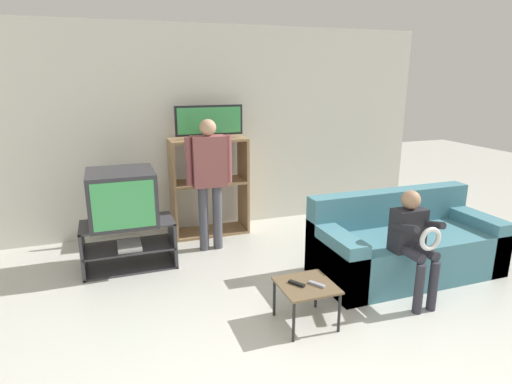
# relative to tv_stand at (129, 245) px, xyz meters

# --- Properties ---
(wall_back) EXTENTS (6.40, 0.06, 2.60)m
(wall_back) POSITION_rel_tv_stand_xyz_m (0.97, 1.00, 1.05)
(wall_back) COLOR silver
(wall_back) RESTS_ON ground_plane
(tv_stand) EXTENTS (0.95, 0.47, 0.50)m
(tv_stand) POSITION_rel_tv_stand_xyz_m (0.00, 0.00, 0.00)
(tv_stand) COLOR #38383D
(tv_stand) RESTS_ON ground_plane
(television_main) EXTENTS (0.66, 0.65, 0.55)m
(television_main) POSITION_rel_tv_stand_xyz_m (-0.03, 0.01, 0.53)
(television_main) COLOR #2D2D33
(television_main) RESTS_ON tv_stand
(media_shelf) EXTENTS (0.95, 0.43, 1.24)m
(media_shelf) POSITION_rel_tv_stand_xyz_m (1.05, 0.72, 0.38)
(media_shelf) COLOR #9E7A51
(media_shelf) RESTS_ON ground_plane
(television_flat) EXTENTS (0.84, 0.20, 0.40)m
(television_flat) POSITION_rel_tv_stand_xyz_m (1.08, 0.70, 1.18)
(television_flat) COLOR black
(television_flat) RESTS_ON media_shelf
(snack_table) EXTENTS (0.44, 0.44, 0.36)m
(snack_table) POSITION_rel_tv_stand_xyz_m (1.29, -1.61, 0.07)
(snack_table) COLOR brown
(snack_table) RESTS_ON ground_plane
(remote_control_black) EXTENTS (0.11, 0.14, 0.02)m
(remote_control_black) POSITION_rel_tv_stand_xyz_m (1.21, -1.59, 0.12)
(remote_control_black) COLOR black
(remote_control_black) RESTS_ON snack_table
(remote_control_white) EXTENTS (0.11, 0.14, 0.02)m
(remote_control_white) POSITION_rel_tv_stand_xyz_m (1.36, -1.66, 0.12)
(remote_control_white) COLOR gray
(remote_control_white) RESTS_ON snack_table
(couch) EXTENTS (1.89, 0.85, 0.81)m
(couch) POSITION_rel_tv_stand_xyz_m (2.67, -1.09, 0.04)
(couch) COLOR teal
(couch) RESTS_ON ground_plane
(person_standing_adult) EXTENTS (0.53, 0.20, 1.52)m
(person_standing_adult) POSITION_rel_tv_stand_xyz_m (0.94, 0.19, 0.67)
(person_standing_adult) COLOR #4C4C56
(person_standing_adult) RESTS_ON ground_plane
(person_seated_child) EXTENTS (0.33, 0.43, 1.02)m
(person_seated_child) POSITION_rel_tv_stand_xyz_m (2.35, -1.57, 0.36)
(person_seated_child) COLOR #2D2D38
(person_seated_child) RESTS_ON ground_plane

